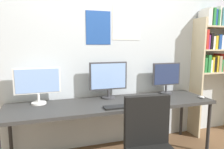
# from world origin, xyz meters

# --- Properties ---
(wall_back) EXTENTS (5.02, 0.11, 2.60)m
(wall_back) POSITION_xyz_m (0.00, 1.02, 1.30)
(wall_back) COLOR silver
(wall_back) RESTS_ON ground_plane
(desk) EXTENTS (2.62, 0.68, 0.74)m
(desk) POSITION_xyz_m (0.00, 0.60, 0.69)
(desk) COLOR #333333
(desk) RESTS_ON ground_plane
(bookshelf) EXTENTS (0.83, 0.28, 2.04)m
(bookshelf) POSITION_xyz_m (1.81, 0.83, 1.35)
(bookshelf) COLOR beige
(bookshelf) RESTS_ON ground_plane
(monitor_left) EXTENTS (0.55, 0.18, 0.45)m
(monitor_left) POSITION_xyz_m (-0.90, 0.81, 1.00)
(monitor_left) COLOR silver
(monitor_left) RESTS_ON desk
(monitor_center) EXTENTS (0.52, 0.18, 0.50)m
(monitor_center) POSITION_xyz_m (0.00, 0.81, 1.02)
(monitor_center) COLOR #38383D
(monitor_center) RESTS_ON desk
(monitor_right) EXTENTS (0.45, 0.18, 0.46)m
(monitor_right) POSITION_xyz_m (0.90, 0.81, 1.00)
(monitor_right) COLOR #38383D
(monitor_right) RESTS_ON desk
(keyboard_main) EXTENTS (0.36, 0.13, 0.02)m
(keyboard_main) POSITION_xyz_m (0.00, 0.37, 0.75)
(keyboard_main) COLOR black
(keyboard_main) RESTS_ON desk
(computer_mouse) EXTENTS (0.06, 0.10, 0.03)m
(computer_mouse) POSITION_xyz_m (1.21, 0.42, 0.76)
(computer_mouse) COLOR silver
(computer_mouse) RESTS_ON desk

